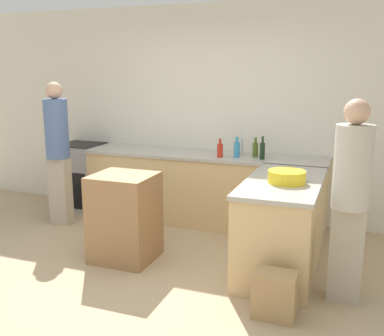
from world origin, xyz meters
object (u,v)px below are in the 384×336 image
paper_bag (275,295)px  island_table (125,217)px  hot_sauce_bottle (220,150)px  dish_soap_bottle (237,149)px  wine_bottle_dark (262,150)px  person_by_range (58,147)px  range_oven (81,176)px  olive_oil_bottle (255,149)px  person_at_peninsula (351,194)px  vinegar_bottle_clear (241,146)px  mixing_bowl (287,177)px

paper_bag → island_table: bearing=160.3°
hot_sauce_bottle → dish_soap_bottle: bearing=22.2°
wine_bottle_dark → person_by_range: 2.46m
range_oven → island_table: bearing=-43.6°
olive_oil_bottle → dish_soap_bottle: bearing=-153.5°
dish_soap_bottle → paper_bag: (0.82, -1.84, -0.79)m
hot_sauce_bottle → person_at_peninsula: 1.97m
dish_soap_bottle → paper_bag: dish_soap_bottle is taller
wine_bottle_dark → vinegar_bottle_clear: bearing=146.7°
hot_sauce_bottle → dish_soap_bottle: 0.20m
paper_bag → dish_soap_bottle: bearing=113.9°
range_oven → paper_bag: bearing=-32.6°
wine_bottle_dark → person_at_peninsula: bearing=-53.5°
vinegar_bottle_clear → olive_oil_bottle: vinegar_bottle_clear is taller
mixing_bowl → olive_oil_bottle: (-0.55, 1.14, 0.03)m
island_table → dish_soap_bottle: 1.59m
vinegar_bottle_clear → paper_bag: bearing=-68.0°
hot_sauce_bottle → person_by_range: person_by_range is taller
range_oven → vinegar_bottle_clear: 2.32m
mixing_bowl → wine_bottle_dark: wine_bottle_dark is taller
hot_sauce_bottle → olive_oil_bottle: 0.42m
island_table → person_by_range: 1.53m
mixing_bowl → person_at_peninsula: person_at_peninsula is taller
island_table → paper_bag: size_ratio=2.41×
island_table → paper_bag: island_table is taller
range_oven → mixing_bowl: 3.26m
range_oven → wine_bottle_dark: (2.57, -0.14, 0.54)m
vinegar_bottle_clear → dish_soap_bottle: bearing=-89.5°
island_table → wine_bottle_dark: bearing=48.0°
vinegar_bottle_clear → person_by_range: 2.22m
person_at_peninsula → wine_bottle_dark: bearing=126.5°
mixing_bowl → olive_oil_bottle: olive_oil_bottle is taller
dish_soap_bottle → olive_oil_bottle: dish_soap_bottle is taller
hot_sauce_bottle → vinegar_bottle_clear: bearing=55.0°
island_table → vinegar_bottle_clear: 1.74m
island_table → person_at_peninsula: size_ratio=0.53×
person_by_range → paper_bag: 3.25m
range_oven → olive_oil_bottle: 2.52m
olive_oil_bottle → person_by_range: person_by_range is taller
dish_soap_bottle → paper_bag: size_ratio=0.66×
person_by_range → person_at_peninsula: (3.39, -0.77, -0.05)m
island_table → person_by_range: person_by_range is taller
hot_sauce_bottle → dish_soap_bottle: (0.18, 0.07, 0.01)m
vinegar_bottle_clear → person_by_range: size_ratio=0.16×
olive_oil_bottle → mixing_bowl: bearing=-64.3°
person_at_peninsula → range_oven: bearing=157.3°
vinegar_bottle_clear → wine_bottle_dark: vinegar_bottle_clear is taller
range_oven → person_by_range: bearing=-75.8°
island_table → person_at_peninsula: person_at_peninsula is taller
island_table → dish_soap_bottle: (0.81, 1.26, 0.54)m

